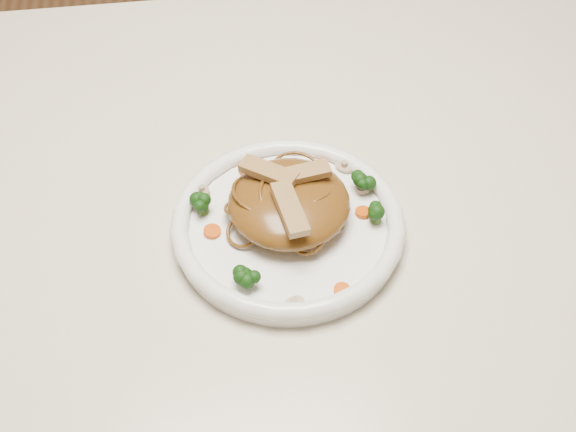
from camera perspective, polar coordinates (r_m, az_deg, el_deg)
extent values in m
cube|color=beige|center=(0.91, -3.17, 2.09)|extent=(1.20, 0.80, 0.04)
cylinder|color=brown|center=(1.53, 16.71, 3.47)|extent=(0.06, 0.06, 0.71)
cylinder|color=white|center=(0.83, 0.00, -1.01)|extent=(0.26, 0.26, 0.02)
ellipsoid|color=brown|center=(0.81, 0.07, 1.02)|extent=(0.17, 0.17, 0.04)
cube|color=tan|center=(0.81, 1.09, 3.29)|extent=(0.06, 0.03, 0.01)
cube|color=tan|center=(0.81, -1.49, 3.39)|extent=(0.07, 0.06, 0.01)
cube|color=tan|center=(0.77, 0.13, 0.56)|extent=(0.03, 0.07, 0.01)
cylinder|color=#D25207|center=(0.88, 2.50, 3.87)|extent=(0.02, 0.02, 0.00)
cylinder|color=#D25207|center=(0.82, -5.82, -1.18)|extent=(0.02, 0.02, 0.00)
cylinder|color=#D25207|center=(0.84, 5.76, 0.29)|extent=(0.02, 0.02, 0.00)
cylinder|color=#D25207|center=(0.88, -3.09, 3.55)|extent=(0.03, 0.03, 0.00)
cylinder|color=#D25207|center=(0.77, 4.15, -5.66)|extent=(0.02, 0.02, 0.00)
cylinder|color=tan|center=(0.75, 0.45, -6.82)|extent=(0.03, 0.03, 0.01)
cylinder|color=tan|center=(0.86, 5.84, 2.22)|extent=(0.04, 0.04, 0.01)
cylinder|color=tan|center=(0.86, -6.62, 1.90)|extent=(0.03, 0.03, 0.01)
cylinder|color=tan|center=(0.88, 4.33, 3.78)|extent=(0.03, 0.03, 0.01)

